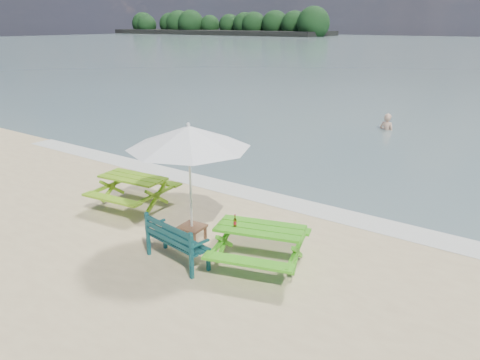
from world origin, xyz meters
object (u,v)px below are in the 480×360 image
Objects in this scene: patio_umbrella at (189,137)px; side_table at (192,233)px; park_bench at (178,250)px; beer_bottle at (235,222)px; picnic_table_right at (260,247)px; picnic_table_left at (134,192)px; swimmer at (386,134)px.

side_table is at bearing 93.58° from patio_umbrella.
beer_bottle reaches higher than park_bench.
patio_umbrella is (-1.81, 0.04, 1.95)m from picnic_table_right.
picnic_table_right is 1.52× the size of park_bench.
beer_bottle is (3.94, -0.92, 0.50)m from picnic_table_left.
patio_umbrella is 11.66× the size of beer_bottle.
beer_bottle reaches higher than swimmer.
picnic_table_right is 1.22× the size of swimmer.
side_table is 13.55m from swimmer.
park_bench reaches higher than swimmer.
side_table is 1.60m from beer_bottle.
beer_bottle is at bearing -11.91° from patio_umbrella.
patio_umbrella reaches higher than beer_bottle.
side_table is at bearing 178.72° from picnic_table_right.
beer_bottle is (-0.42, -0.25, 0.50)m from picnic_table_right.
park_bench is at bearing -64.71° from side_table.
picnic_table_left is 1.11× the size of swimmer.
park_bench is 1.03m from side_table.
picnic_table_left is at bearing 166.89° from beer_bottle.
patio_umbrella is 2.03m from beer_bottle.
picnic_table_left is 3.26m from patio_umbrella.
beer_bottle is (1.40, -0.29, -1.45)m from patio_umbrella.
picnic_table_left is at bearing 171.34° from picnic_table_right.
side_table is (-1.81, 0.04, -0.21)m from picnic_table_right.
side_table is at bearing -88.46° from swimmer.
beer_bottle reaches higher than picnic_table_right.
swimmer is at bearing 80.41° from picnic_table_left.
picnic_table_right is 4.07× the size of side_table.
patio_umbrella is at bearing 178.72° from picnic_table_right.
swimmer is (2.18, 12.92, -0.61)m from picnic_table_left.
picnic_table_right is 1.64m from park_bench.
park_bench is at bearing -27.41° from picnic_table_left.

